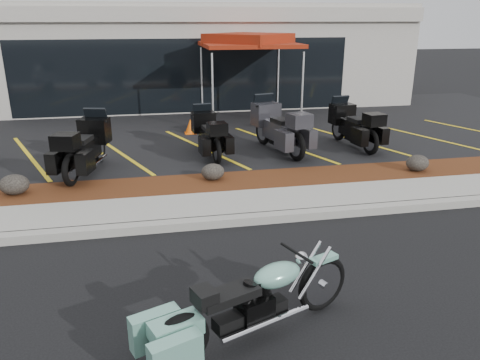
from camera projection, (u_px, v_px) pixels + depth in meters
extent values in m
plane|color=black|center=(244.00, 247.00, 7.51)|extent=(90.00, 90.00, 0.00)
cube|color=gray|center=(234.00, 220.00, 8.32)|extent=(24.00, 0.25, 0.15)
cube|color=gray|center=(227.00, 206.00, 8.97)|extent=(24.00, 1.20, 0.15)
cube|color=#381B0C|center=(218.00, 185.00, 10.08)|extent=(24.00, 1.20, 0.16)
cube|color=black|center=(193.00, 129.00, 15.08)|extent=(26.00, 9.60, 0.15)
cube|color=#9F9B90|center=(177.00, 54.00, 20.29)|extent=(18.00, 8.00, 4.00)
cube|color=black|center=(185.00, 76.00, 16.76)|extent=(12.00, 0.06, 2.60)
cube|color=#9F9B90|center=(183.00, 14.00, 16.05)|extent=(18.00, 0.30, 0.50)
ellipsoid|color=black|center=(14.00, 185.00, 9.25)|extent=(0.57, 0.48, 0.40)
ellipsoid|color=black|center=(213.00, 172.00, 10.10)|extent=(0.50, 0.42, 0.36)
ellipsoid|color=black|center=(417.00, 163.00, 10.68)|extent=(0.53, 0.44, 0.37)
cone|color=#F65C08|center=(190.00, 126.00, 14.18)|extent=(0.33, 0.33, 0.44)
cylinder|color=silver|center=(221.00, 94.00, 14.09)|extent=(0.06, 0.06, 2.35)
cylinder|color=silver|center=(306.00, 89.00, 15.00)|extent=(0.06, 0.06, 2.35)
cylinder|color=silver|center=(197.00, 82.00, 16.63)|extent=(0.06, 0.06, 2.35)
cylinder|color=silver|center=(271.00, 79.00, 17.54)|extent=(0.06, 0.06, 2.35)
cube|color=maroon|center=(249.00, 45.00, 15.38)|extent=(3.49, 3.49, 0.12)
cube|color=maroon|center=(249.00, 39.00, 15.32)|extent=(3.14, 3.14, 0.36)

